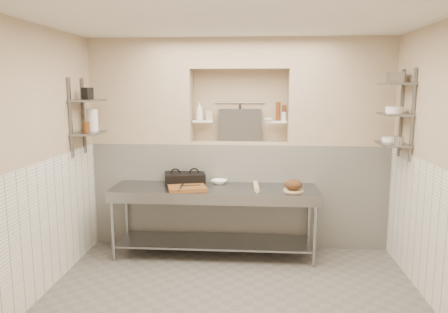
# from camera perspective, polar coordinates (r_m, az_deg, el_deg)

# --- Properties ---
(floor) EXTENTS (4.00, 3.90, 0.10)m
(floor) POSITION_cam_1_polar(r_m,az_deg,el_deg) (4.74, 1.02, -18.77)
(floor) COLOR #67615B
(floor) RESTS_ON ground
(ceiling) EXTENTS (4.00, 3.90, 0.10)m
(ceiling) POSITION_cam_1_polar(r_m,az_deg,el_deg) (4.25, 1.14, 18.34)
(ceiling) COLOR silver
(ceiling) RESTS_ON ground
(wall_left) EXTENTS (0.10, 3.90, 2.80)m
(wall_left) POSITION_cam_1_polar(r_m,az_deg,el_deg) (4.83, -23.99, -0.83)
(wall_left) COLOR tan
(wall_left) RESTS_ON ground
(wall_back) EXTENTS (4.00, 0.10, 2.80)m
(wall_back) POSITION_cam_1_polar(r_m,az_deg,el_deg) (6.24, 2.12, 2.04)
(wall_back) COLOR tan
(wall_back) RESTS_ON ground
(wall_front) EXTENTS (4.00, 0.10, 2.80)m
(wall_front) POSITION_cam_1_polar(r_m,az_deg,el_deg) (2.33, -1.76, -10.16)
(wall_front) COLOR tan
(wall_front) RESTS_ON ground
(backwall_lower) EXTENTS (4.00, 0.40, 1.40)m
(backwall_lower) POSITION_cam_1_polar(r_m,az_deg,el_deg) (6.12, 1.99, -4.77)
(backwall_lower) COLOR white
(backwall_lower) RESTS_ON floor
(alcove_sill) EXTENTS (1.30, 0.40, 0.02)m
(alcove_sill) POSITION_cam_1_polar(r_m,az_deg,el_deg) (5.99, 2.03, 1.84)
(alcove_sill) COLOR tan
(alcove_sill) RESTS_ON backwall_lower
(backwall_pillar_left) EXTENTS (1.35, 0.40, 1.40)m
(backwall_pillar_left) POSITION_cam_1_polar(r_m,az_deg,el_deg) (6.14, -10.53, 8.33)
(backwall_pillar_left) COLOR tan
(backwall_pillar_left) RESTS_ON backwall_lower
(backwall_pillar_right) EXTENTS (1.35, 0.40, 1.40)m
(backwall_pillar_right) POSITION_cam_1_polar(r_m,az_deg,el_deg) (6.04, 14.87, 8.17)
(backwall_pillar_right) COLOR tan
(backwall_pillar_right) RESTS_ON backwall_lower
(backwall_header) EXTENTS (1.30, 0.40, 0.40)m
(backwall_header) POSITION_cam_1_polar(r_m,az_deg,el_deg) (5.96, 2.09, 13.27)
(backwall_header) COLOR tan
(backwall_header) RESTS_ON backwall_lower
(wainscot_left) EXTENTS (0.02, 3.90, 1.40)m
(wainscot_left) POSITION_cam_1_polar(r_m,az_deg,el_deg) (4.96, -22.85, -8.83)
(wainscot_left) COLOR white
(wainscot_left) RESTS_ON floor
(wainscot_right) EXTENTS (0.02, 3.90, 1.40)m
(wainscot_right) POSITION_cam_1_polar(r_m,az_deg,el_deg) (4.77, 26.04, -9.77)
(wainscot_right) COLOR white
(wainscot_right) RESTS_ON floor
(alcove_shelf_left) EXTENTS (0.28, 0.16, 0.02)m
(alcove_shelf_left) POSITION_cam_1_polar(r_m,az_deg,el_deg) (6.00, -2.75, 4.63)
(alcove_shelf_left) COLOR white
(alcove_shelf_left) RESTS_ON backwall_lower
(alcove_shelf_right) EXTENTS (0.28, 0.16, 0.02)m
(alcove_shelf_right) POSITION_cam_1_polar(r_m,az_deg,el_deg) (5.96, 6.86, 4.54)
(alcove_shelf_right) COLOR white
(alcove_shelf_right) RESTS_ON backwall_lower
(utensil_rail) EXTENTS (0.70, 0.02, 0.02)m
(utensil_rail) POSITION_cam_1_polar(r_m,az_deg,el_deg) (6.12, 2.12, 7.06)
(utensil_rail) COLOR gray
(utensil_rail) RESTS_ON wall_back
(hanging_steel) EXTENTS (0.02, 0.02, 0.30)m
(hanging_steel) POSITION_cam_1_polar(r_m,az_deg,el_deg) (6.10, 2.10, 5.46)
(hanging_steel) COLOR black
(hanging_steel) RESTS_ON utensil_rail
(splash_panel) EXTENTS (0.60, 0.08, 0.45)m
(splash_panel) POSITION_cam_1_polar(r_m,az_deg,el_deg) (6.06, 2.08, 4.11)
(splash_panel) COLOR #383330
(splash_panel) RESTS_ON alcove_sill
(shelf_rail_left_a) EXTENTS (0.03, 0.03, 0.95)m
(shelf_rail_left_a) POSITION_cam_1_polar(r_m,az_deg,el_deg) (5.88, -17.85, 5.09)
(shelf_rail_left_a) COLOR slate
(shelf_rail_left_a) RESTS_ON wall_left
(shelf_rail_left_b) EXTENTS (0.03, 0.03, 0.95)m
(shelf_rail_left_b) POSITION_cam_1_polar(r_m,az_deg,el_deg) (5.51, -19.41, 4.77)
(shelf_rail_left_b) COLOR slate
(shelf_rail_left_b) RESTS_ON wall_left
(wall_shelf_left_lower) EXTENTS (0.30, 0.50, 0.02)m
(wall_shelf_left_lower) POSITION_cam_1_polar(r_m,az_deg,el_deg) (5.66, -17.24, 2.94)
(wall_shelf_left_lower) COLOR slate
(wall_shelf_left_lower) RESTS_ON wall_left
(wall_shelf_left_upper) EXTENTS (0.30, 0.50, 0.03)m
(wall_shelf_left_upper) POSITION_cam_1_polar(r_m,az_deg,el_deg) (5.64, -17.43, 6.99)
(wall_shelf_left_upper) COLOR slate
(wall_shelf_left_upper) RESTS_ON wall_left
(shelf_rail_right_a) EXTENTS (0.03, 0.03, 1.05)m
(shelf_rail_right_a) POSITION_cam_1_polar(r_m,az_deg,el_deg) (5.72, 22.12, 5.26)
(shelf_rail_right_a) COLOR slate
(shelf_rail_right_a) RESTS_ON wall_right
(shelf_rail_right_b) EXTENTS (0.03, 0.03, 1.05)m
(shelf_rail_right_b) POSITION_cam_1_polar(r_m,az_deg,el_deg) (5.34, 23.41, 4.95)
(shelf_rail_right_b) COLOR slate
(shelf_rail_right_b) RESTS_ON wall_right
(wall_shelf_right_lower) EXTENTS (0.30, 0.50, 0.02)m
(wall_shelf_right_lower) POSITION_cam_1_polar(r_m,az_deg,el_deg) (5.52, 21.19, 1.54)
(wall_shelf_right_lower) COLOR slate
(wall_shelf_right_lower) RESTS_ON wall_right
(wall_shelf_right_mid) EXTENTS (0.30, 0.50, 0.02)m
(wall_shelf_right_mid) POSITION_cam_1_polar(r_m,az_deg,el_deg) (5.49, 21.40, 5.16)
(wall_shelf_right_mid) COLOR slate
(wall_shelf_right_mid) RESTS_ON wall_right
(wall_shelf_right_upper) EXTENTS (0.30, 0.50, 0.03)m
(wall_shelf_right_upper) POSITION_cam_1_polar(r_m,az_deg,el_deg) (5.48, 21.62, 8.81)
(wall_shelf_right_upper) COLOR slate
(wall_shelf_right_upper) RESTS_ON wall_right
(prep_table) EXTENTS (2.60, 0.70, 0.90)m
(prep_table) POSITION_cam_1_polar(r_m,az_deg,el_deg) (5.61, -1.30, -6.68)
(prep_table) COLOR gray
(prep_table) RESTS_ON floor
(panini_press) EXTENTS (0.59, 0.48, 0.14)m
(panini_press) POSITION_cam_1_polar(r_m,az_deg,el_deg) (5.79, -5.14, -2.86)
(panini_press) COLOR black
(panini_press) RESTS_ON prep_table
(cutting_board) EXTENTS (0.54, 0.44, 0.04)m
(cutting_board) POSITION_cam_1_polar(r_m,az_deg,el_deg) (5.46, -4.84, -4.13)
(cutting_board) COLOR brown
(cutting_board) RESTS_ON prep_table
(knife_blade) EXTENTS (0.25, 0.09, 0.01)m
(knife_blade) POSITION_cam_1_polar(r_m,az_deg,el_deg) (5.48, -4.43, -3.79)
(knife_blade) COLOR gray
(knife_blade) RESTS_ON cutting_board
(tongs) EXTENTS (0.03, 0.26, 0.02)m
(tongs) POSITION_cam_1_polar(r_m,az_deg,el_deg) (5.38, -5.65, -3.95)
(tongs) COLOR gray
(tongs) RESTS_ON cutting_board
(mixing_bowl) EXTENTS (0.24, 0.24, 0.05)m
(mixing_bowl) POSITION_cam_1_polar(r_m,az_deg,el_deg) (5.77, -0.62, -3.31)
(mixing_bowl) COLOR white
(mixing_bowl) RESTS_ON prep_table
(rolling_pin) EXTENTS (0.09, 0.43, 0.07)m
(rolling_pin) POSITION_cam_1_polar(r_m,az_deg,el_deg) (5.49, 4.23, -3.93)
(rolling_pin) COLOR #D8BE8A
(rolling_pin) RESTS_ON prep_table
(bread_board) EXTENTS (0.25, 0.25, 0.01)m
(bread_board) POSITION_cam_1_polar(r_m,az_deg,el_deg) (5.45, 9.05, -4.39)
(bread_board) COLOR #D8BE8A
(bread_board) RESTS_ON prep_table
(bread_loaf) EXTENTS (0.22, 0.22, 0.13)m
(bread_loaf) POSITION_cam_1_polar(r_m,az_deg,el_deg) (5.43, 9.07, -3.64)
(bread_loaf) COLOR #4C2D19
(bread_loaf) RESTS_ON bread_board
(bottle_soap) EXTENTS (0.12, 0.12, 0.25)m
(bottle_soap) POSITION_cam_1_polar(r_m,az_deg,el_deg) (5.99, -3.21, 5.94)
(bottle_soap) COLOR white
(bottle_soap) RESTS_ON alcove_shelf_left
(jar_alcove) EXTENTS (0.09, 0.09, 0.13)m
(jar_alcove) POSITION_cam_1_polar(r_m,az_deg,el_deg) (6.03, -1.89, 5.41)
(jar_alcove) COLOR tan
(jar_alcove) RESTS_ON alcove_shelf_left
(bowl_alcove) EXTENTS (0.15, 0.15, 0.04)m
(bowl_alcove) POSITION_cam_1_polar(r_m,az_deg,el_deg) (5.90, 5.84, 4.82)
(bowl_alcove) COLOR white
(bowl_alcove) RESTS_ON alcove_shelf_right
(condiment_a) EXTENTS (0.06, 0.06, 0.21)m
(condiment_a) POSITION_cam_1_polar(r_m,az_deg,el_deg) (6.00, 7.88, 5.68)
(condiment_a) COLOR #5B2D13
(condiment_a) RESTS_ON alcove_shelf_right
(condiment_b) EXTENTS (0.06, 0.06, 0.25)m
(condiment_b) POSITION_cam_1_polar(r_m,az_deg,el_deg) (5.95, 7.08, 5.86)
(condiment_b) COLOR #5B2D13
(condiment_b) RESTS_ON alcove_shelf_right
(condiment_c) EXTENTS (0.07, 0.07, 0.12)m
(condiment_c) POSITION_cam_1_polar(r_m,az_deg,el_deg) (5.99, 7.79, 5.24)
(condiment_c) COLOR white
(condiment_c) RESTS_ON alcove_shelf_right
(jug_left) EXTENTS (0.14, 0.14, 0.28)m
(jug_left) POSITION_cam_1_polar(r_m,az_deg,el_deg) (5.77, -16.82, 4.58)
(jug_left) COLOR white
(jug_left) RESTS_ON wall_shelf_left_lower
(jar_left) EXTENTS (0.09, 0.09, 0.13)m
(jar_left) POSITION_cam_1_polar(r_m,az_deg,el_deg) (5.59, -17.54, 3.66)
(jar_left) COLOR #5B2D13
(jar_left) RESTS_ON wall_shelf_left_lower
(box_left_upper) EXTENTS (0.14, 0.14, 0.15)m
(box_left_upper) POSITION_cam_1_polar(r_m,az_deg,el_deg) (5.65, -17.41, 7.86)
(box_left_upper) COLOR black
(box_left_upper) RESTS_ON wall_shelf_left_upper
(bowl_right) EXTENTS (0.18, 0.18, 0.05)m
(bowl_right) POSITION_cam_1_polar(r_m,az_deg,el_deg) (5.64, 20.83, 2.12)
(bowl_right) COLOR white
(bowl_right) RESTS_ON wall_shelf_right_lower
(canister_right) EXTENTS (0.10, 0.10, 0.10)m
(canister_right) POSITION_cam_1_polar(r_m,az_deg,el_deg) (5.32, 21.85, 1.93)
(canister_right) COLOR gray
(canister_right) RESTS_ON wall_shelf_right_lower
(bowl_right_mid) EXTENTS (0.20, 0.20, 0.07)m
(bowl_right_mid) POSITION_cam_1_polar(r_m,az_deg,el_deg) (5.50, 21.38, 5.69)
(bowl_right_mid) COLOR white
(bowl_right_mid) RESTS_ON wall_shelf_right_mid
(basket_right) EXTENTS (0.16, 0.20, 0.13)m
(basket_right) POSITION_cam_1_polar(r_m,az_deg,el_deg) (5.53, 21.49, 9.60)
(basket_right) COLOR gray
(basket_right) RESTS_ON wall_shelf_right_upper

